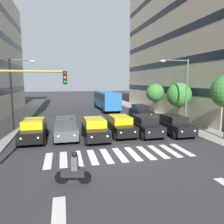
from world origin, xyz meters
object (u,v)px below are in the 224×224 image
object	(u,v)px
car_1	(145,125)
car_row2_0	(140,111)
bus_behind_traffic	(106,99)
street_tree_1	(179,95)
motorcycle_with_rider	(74,170)
street_tree_2	(155,93)
car_5	(33,130)
car_0	(174,125)
car_4	(66,128)
car_3	(95,129)
car_2	(121,126)
street_lamp_left	(182,86)
street_lamp_right	(15,87)
traffic_light_gantry	(16,101)

from	to	relation	value
car_1	car_row2_0	xyz separation A→B (m)	(-2.71, -8.43, 0.00)
bus_behind_traffic	street_tree_1	bearing A→B (deg)	112.86
bus_behind_traffic	motorcycle_with_rider	bearing A→B (deg)	75.11
street_tree_1	street_tree_2	xyz separation A→B (m)	(-0.17, -6.68, -0.10)
car_5	motorcycle_with_rider	world-z (taller)	car_5
car_0	street_tree_2	xyz separation A→B (m)	(-3.14, -11.11, 2.24)
car_1	car_4	distance (m)	6.88
car_3	car_5	size ratio (longest dim) A/B	1.00
car_5	street_tree_2	distance (m)	18.56
car_2	street_lamp_left	bearing A→B (deg)	-172.95
car_2	car_5	bearing A→B (deg)	0.88
car_2	car_4	size ratio (longest dim) A/B	1.00
car_2	street_lamp_right	world-z (taller)	street_lamp_right
car_2	street_tree_2	xyz separation A→B (m)	(-7.91, -10.34, 2.24)
car_4	car_row2_0	world-z (taller)	same
car_4	traffic_light_gantry	world-z (taller)	traffic_light_gantry
street_tree_1	street_tree_2	size ratio (longest dim) A/B	1.05
street_lamp_left	street_tree_1	bearing A→B (deg)	-116.24
traffic_light_gantry	street_tree_2	world-z (taller)	traffic_light_gantry
car_2	car_row2_0	xyz separation A→B (m)	(-4.87, -8.00, 0.00)
street_tree_2	street_lamp_right	bearing A→B (deg)	20.06
car_3	street_lamp_right	xyz separation A→B (m)	(6.81, -4.89, 3.34)
bus_behind_traffic	car_0	bearing A→B (deg)	98.44
car_4	street_lamp_right	world-z (taller)	street_lamp_right
car_row2_0	street_tree_2	bearing A→B (deg)	-142.46
car_1	car_row2_0	size ratio (longest dim) A/B	1.00
car_4	car_5	bearing A→B (deg)	2.11
bus_behind_traffic	street_lamp_right	world-z (taller)	street_lamp_right
car_4	street_tree_1	bearing A→B (deg)	-163.55
street_lamp_right	car_1	bearing A→B (deg)	158.32
traffic_light_gantry	car_0	bearing A→B (deg)	-160.89
car_row2_0	street_tree_1	size ratio (longest dim) A/B	1.00
car_1	street_lamp_left	bearing A→B (deg)	-163.79
car_row2_0	street_lamp_right	xyz separation A→B (m)	(14.08, 3.91, 3.34)
car_2	traffic_light_gantry	xyz separation A→B (m)	(7.44, 5.00, 2.79)
bus_behind_traffic	street_lamp_right	bearing A→B (deg)	48.46
car_2	motorcycle_with_rider	bearing A→B (deg)	61.07
car_row2_0	street_tree_1	xyz separation A→B (m)	(-2.87, 4.34, 2.34)
car_row2_0	motorcycle_with_rider	distance (m)	18.71
motorcycle_with_rider	street_lamp_right	distance (m)	13.62
car_1	car_5	bearing A→B (deg)	-1.94
car_0	traffic_light_gantry	distance (m)	13.23
car_2	bus_behind_traffic	bearing A→B (deg)	-97.25
car_3	car_row2_0	bearing A→B (deg)	-129.55
street_lamp_left	traffic_light_gantry	bearing A→B (deg)	22.79
car_0	car_5	xyz separation A→B (m)	(12.03, -0.66, 0.00)
street_lamp_left	street_tree_1	size ratio (longest dim) A/B	1.50
traffic_light_gantry	car_4	bearing A→B (deg)	-118.69
car_0	street_tree_1	distance (m)	5.82
street_lamp_right	street_tree_2	distance (m)	18.27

